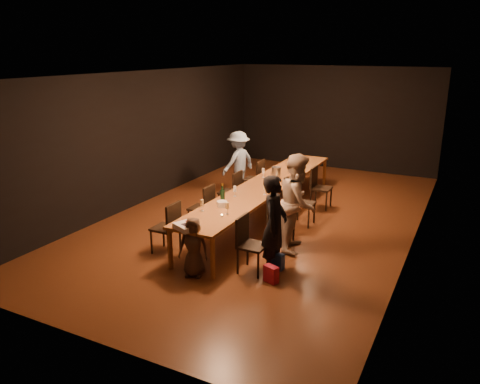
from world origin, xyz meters
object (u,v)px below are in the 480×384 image
at_px(chair_left_0, 165,227).
at_px(ice_bucket, 276,172).
at_px(woman_birthday, 274,225).
at_px(champagne_bottle, 222,193).
at_px(chair_right_1, 281,221).
at_px(chair_left_2, 230,192).
at_px(man_blue, 238,162).
at_px(table, 265,186).
at_px(chair_left_3, 253,179).
at_px(birthday_cake, 186,226).
at_px(woman_tan, 298,202).
at_px(child, 193,247).
at_px(chair_left_1, 201,207).
at_px(chair_right_0, 253,245).
at_px(chair_right_3, 321,188).
at_px(chair_right_2, 304,203).
at_px(plate_stack, 222,204).

height_order(chair_left_0, ice_bucket, ice_bucket).
distance_m(woman_birthday, champagne_bottle, 1.58).
bearing_deg(chair_right_1, chair_left_2, -125.22).
bearing_deg(man_blue, woman_birthday, 53.21).
bearing_deg(champagne_bottle, chair_left_2, 113.43).
bearing_deg(table, chair_left_3, 125.31).
bearing_deg(birthday_cake, woman_birthday, 51.79).
relative_size(woman_tan, child, 1.80).
height_order(chair_right_1, ice_bucket, ice_bucket).
bearing_deg(chair_left_1, birthday_cake, -155.32).
height_order(chair_right_0, chair_right_3, same).
bearing_deg(woman_tan, chair_right_2, 2.55).
relative_size(chair_right_3, chair_left_2, 1.00).
height_order(man_blue, champagne_bottle, man_blue).
bearing_deg(chair_left_0, chair_right_3, -25.28).
height_order(chair_left_1, birthday_cake, chair_left_1).
xyz_separation_m(chair_right_0, chair_right_1, (0.00, 1.20, 0.00)).
distance_m(child, champagne_bottle, 1.56).
bearing_deg(chair_right_0, chair_right_3, 180.00).
bearing_deg(ice_bucket, birthday_cake, -90.87).
bearing_deg(chair_right_3, chair_right_1, -0.00).
relative_size(chair_left_0, birthday_cake, 2.05).
xyz_separation_m(chair_right_2, champagne_bottle, (-1.06, -1.47, 0.46)).
bearing_deg(woman_tan, ice_bucket, 21.28).
xyz_separation_m(woman_tan, champagne_bottle, (-1.36, -0.26, 0.06)).
relative_size(chair_left_0, child, 0.96).
height_order(chair_right_0, child, child).
relative_size(chair_left_3, woman_birthday, 0.58).
relative_size(chair_right_1, woman_tan, 0.53).
bearing_deg(birthday_cake, chair_right_3, 100.88).
distance_m(table, chair_left_0, 2.56).
bearing_deg(chair_right_3, table, -35.31).
distance_m(plate_stack, champagne_bottle, 0.29).
xyz_separation_m(woman_birthday, ice_bucket, (-1.17, 2.86, 0.06)).
bearing_deg(plate_stack, chair_right_0, -36.44).
bearing_deg(plate_stack, chair_left_2, 113.88).
bearing_deg(chair_left_1, chair_right_2, -54.78).
xyz_separation_m(chair_right_3, birthday_cake, (-0.92, -4.10, 0.33)).
relative_size(chair_right_2, chair_left_0, 1.00).
relative_size(chair_right_2, birthday_cake, 2.05).
bearing_deg(woman_tan, chair_right_3, -4.34).
relative_size(chair_right_0, child, 0.96).
bearing_deg(chair_right_2, chair_right_1, -0.00).
bearing_deg(woman_tan, chair_right_1, 78.10).
bearing_deg(chair_left_2, chair_right_1, -125.22).
height_order(child, ice_bucket, ice_bucket).
distance_m(chair_right_0, chair_left_2, 2.94).
relative_size(chair_right_1, child, 0.96).
height_order(chair_right_3, chair_left_3, same).
bearing_deg(man_blue, chair_right_0, 48.96).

